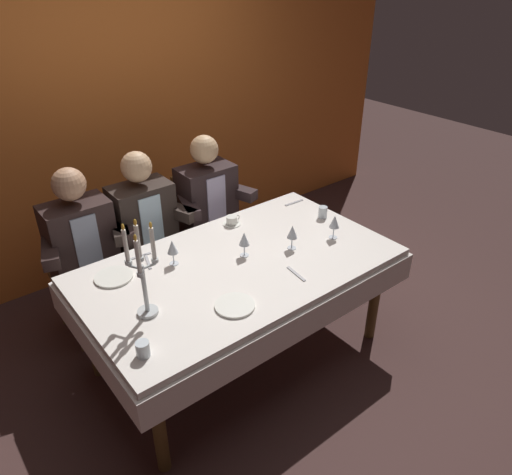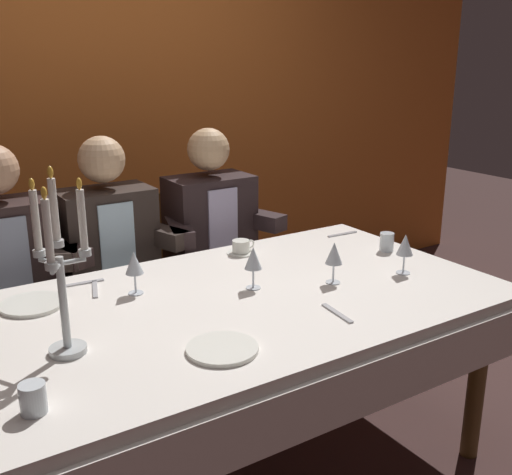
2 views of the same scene
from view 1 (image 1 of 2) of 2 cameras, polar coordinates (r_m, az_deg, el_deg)
ground_plane at (r=3.41m, az=-1.81°, el=-13.46°), size 12.00×12.00×0.00m
back_wall at (r=4.06m, az=-16.87°, el=14.67°), size 6.00×0.12×2.70m
dining_table at (r=3.01m, az=-2.00°, el=-4.89°), size 1.94×1.14×0.74m
candelabra at (r=2.47m, az=-13.24°, el=-4.25°), size 0.15×0.17×0.56m
dinner_plate_0 at (r=2.93m, az=-16.44°, el=-4.48°), size 0.22×0.22×0.01m
dinner_plate_1 at (r=2.60m, az=-2.51°, el=-8.01°), size 0.22×0.22×0.01m
wine_glass_0 at (r=3.04m, az=4.31°, el=0.58°), size 0.07×0.07×0.16m
wine_glass_1 at (r=2.95m, az=-1.40°, el=-0.21°), size 0.07×0.07×0.16m
wine_glass_2 at (r=2.92m, az=-9.84°, el=-1.16°), size 0.07×0.07×0.16m
wine_glass_3 at (r=3.19m, az=9.24°, el=1.78°), size 0.07×0.07×0.16m
water_tumbler_0 at (r=3.47m, az=7.89°, el=2.98°), size 0.06×0.06×0.08m
water_tumbler_1 at (r=2.36m, az=-13.21°, el=-12.70°), size 0.07×0.07×0.08m
coffee_cup_0 at (r=3.36m, az=-2.87°, el=1.98°), size 0.13×0.12×0.06m
fork_0 at (r=3.02m, az=-12.64°, el=-2.79°), size 0.07×0.17×0.01m
fork_1 at (r=2.85m, az=4.76°, el=-4.28°), size 0.04×0.17×0.01m
fork_2 at (r=3.67m, az=4.52°, el=4.14°), size 0.17×0.03×0.01m
spoon_3 at (r=3.08m, az=-13.77°, el=-2.24°), size 0.17×0.03×0.01m
seated_diner_0 at (r=3.40m, az=-20.03°, el=-0.20°), size 0.63×0.48×1.24m
seated_diner_1 at (r=3.53m, az=-13.20°, el=2.13°), size 0.63×0.48×1.24m
seated_diner_2 at (r=3.76m, az=-5.86°, el=4.59°), size 0.63×0.48×1.24m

